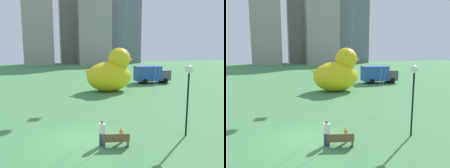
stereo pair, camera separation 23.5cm
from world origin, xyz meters
TOP-DOWN VIEW (x-y plane):
  - ground_plane at (0.00, 0.00)m, footprint 140.00×140.00m
  - park_bench at (1.90, -1.89)m, footprint 1.66×0.77m
  - person_adult at (1.14, -1.36)m, footprint 0.40×0.40m
  - person_child at (2.38, -1.34)m, footprint 0.25×0.25m
  - giant_inflatable_duck at (6.40, 15.30)m, footprint 7.12×4.57m
  - lamppost at (7.06, -1.44)m, footprint 0.51×0.51m
  - box_truck at (14.76, 20.09)m, footprint 5.86×2.54m
  - city_skyline at (11.60, 67.70)m, footprint 40.19×16.82m

SIDE VIEW (x-z plane):
  - ground_plane at x=0.00m, z-range 0.00..0.00m
  - park_bench at x=1.90m, z-range 0.02..0.92m
  - person_child at x=2.38m, z-range 0.05..1.07m
  - person_adult at x=1.14m, z-range 0.08..1.73m
  - box_truck at x=14.76m, z-range 0.02..2.87m
  - giant_inflatable_duck at x=6.40m, z-range -0.44..5.46m
  - lamppost at x=7.06m, z-range 1.41..6.27m
  - city_skyline at x=11.60m, z-range -3.62..34.03m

